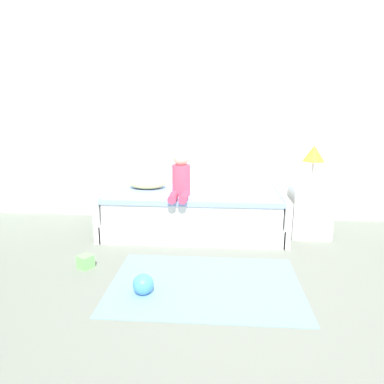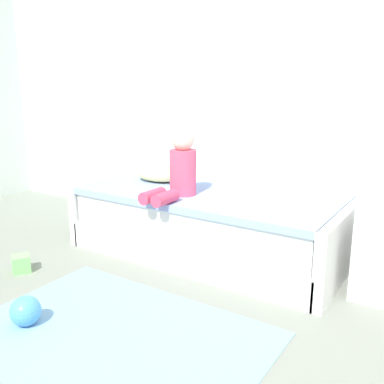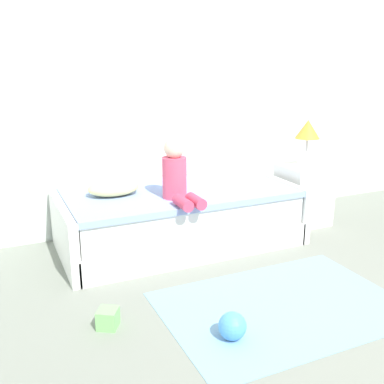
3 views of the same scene
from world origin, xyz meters
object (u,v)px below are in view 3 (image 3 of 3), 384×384
object	(u,v)px
pillow	(114,188)
toy_block	(108,318)
table_lamp	(308,132)
nightstand	(303,194)
child_figure	(177,175)
toy_ball	(232,326)
bed	(180,218)

from	to	relation	value
pillow	toy_block	distance (m)	1.32
table_lamp	pillow	size ratio (longest dim) A/B	1.02
nightstand	child_figure	size ratio (longest dim) A/B	1.18
toy_ball	toy_block	distance (m)	0.77
table_lamp	toy_block	size ratio (longest dim) A/B	3.75
bed	pillow	bearing A→B (deg)	170.03
child_figure	nightstand	bearing A→B (deg)	8.69
bed	child_figure	world-z (taller)	child_figure
child_figure	toy_block	world-z (taller)	child_figure
table_lamp	child_figure	distance (m)	1.51
child_figure	toy_ball	world-z (taller)	child_figure
toy_ball	toy_block	world-z (taller)	toy_ball
bed	table_lamp	distance (m)	1.52
nightstand	pillow	world-z (taller)	pillow
child_figure	toy_ball	size ratio (longest dim) A/B	3.02
bed	child_figure	bearing A→B (deg)	-118.99
nightstand	toy_ball	bearing A→B (deg)	-138.12
nightstand	pillow	size ratio (longest dim) A/B	1.36
bed	table_lamp	size ratio (longest dim) A/B	4.69
toy_ball	toy_block	size ratio (longest dim) A/B	1.41
table_lamp	toy_ball	world-z (taller)	table_lamp
nightstand	pillow	distance (m)	1.94
toy_block	toy_ball	bearing A→B (deg)	-33.67
table_lamp	pillow	xyz separation A→B (m)	(-1.92, 0.10, -0.37)
pillow	child_figure	bearing A→B (deg)	-36.60
nightstand	table_lamp	size ratio (longest dim) A/B	1.33
bed	child_figure	distance (m)	0.53
nightstand	bed	bearing A→B (deg)	179.89
child_figure	pillow	xyz separation A→B (m)	(-0.44, 0.33, -0.14)
table_lamp	pillow	world-z (taller)	table_lamp
nightstand	toy_ball	xyz separation A→B (m)	(-1.65, -1.48, -0.22)
nightstand	table_lamp	bearing A→B (deg)	0.00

